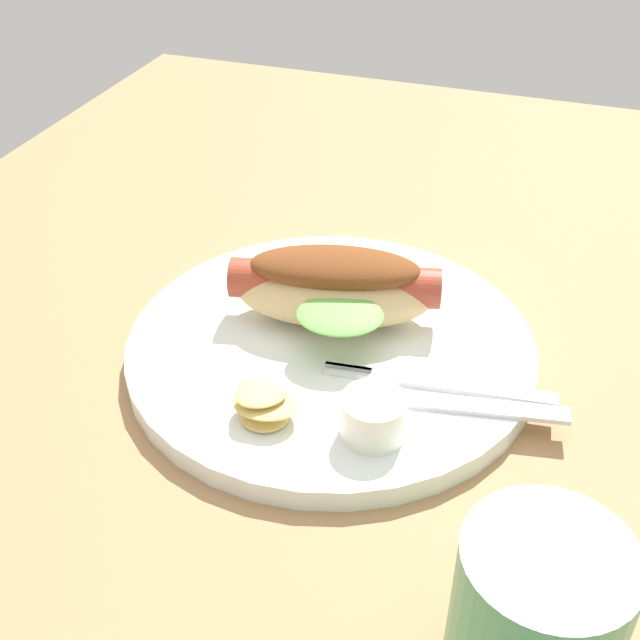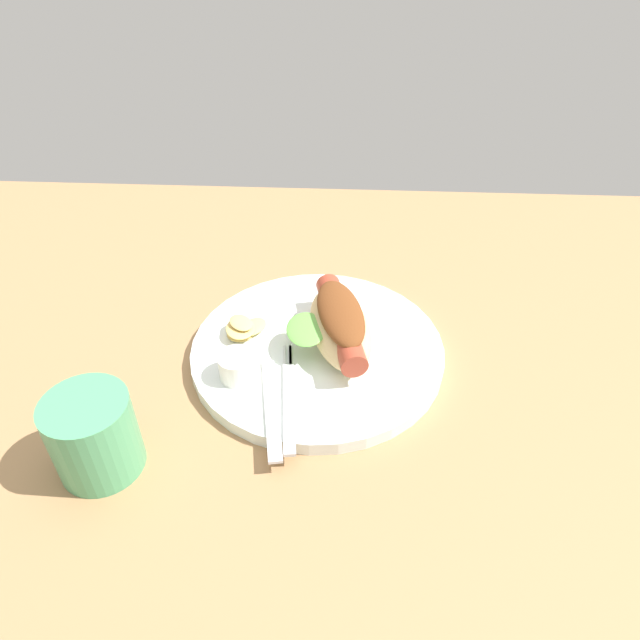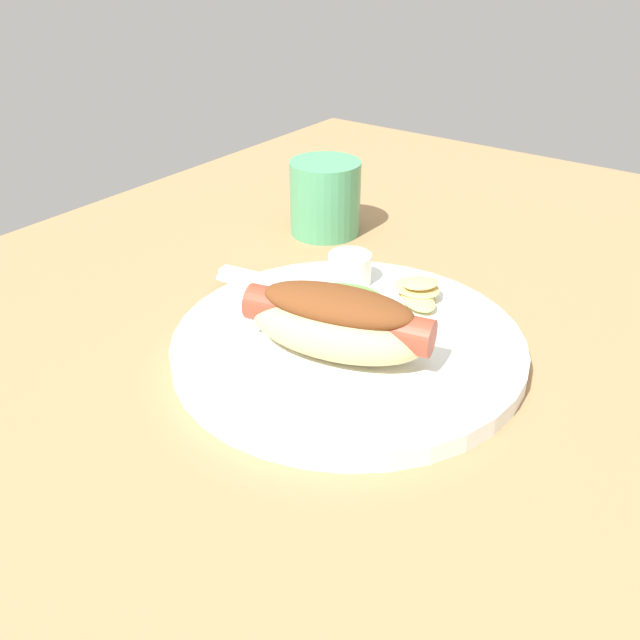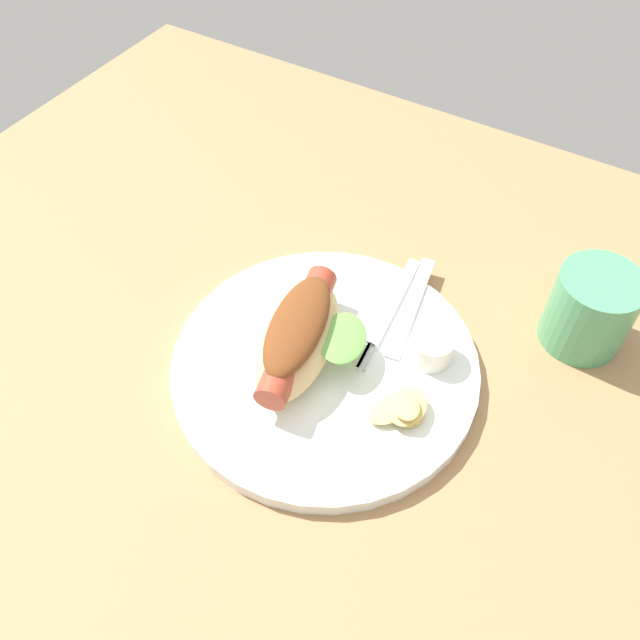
% 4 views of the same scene
% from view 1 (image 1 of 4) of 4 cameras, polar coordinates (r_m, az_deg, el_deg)
% --- Properties ---
extents(ground_plane, '(1.20, 0.90, 0.02)m').
position_cam_1_polar(ground_plane, '(0.58, 0.80, -5.19)').
color(ground_plane, '#9E754C').
extents(plate, '(0.29, 0.29, 0.02)m').
position_cam_1_polar(plate, '(0.59, 0.77, -1.96)').
color(plate, white).
rests_on(plate, ground_plane).
extents(hot_dog, '(0.12, 0.16, 0.06)m').
position_cam_1_polar(hot_dog, '(0.59, 1.04, 2.38)').
color(hot_dog, '#DBB77A').
rests_on(hot_dog, plate).
extents(sauce_ramekin, '(0.04, 0.04, 0.03)m').
position_cam_1_polar(sauce_ramekin, '(0.50, 3.75, -6.74)').
color(sauce_ramekin, white).
rests_on(sauce_ramekin, plate).
extents(fork, '(0.03, 0.16, 0.00)m').
position_cam_1_polar(fork, '(0.55, 8.61, -4.45)').
color(fork, silver).
rests_on(fork, plate).
extents(knife, '(0.04, 0.14, 0.00)m').
position_cam_1_polar(knife, '(0.54, 9.75, -5.86)').
color(knife, silver).
rests_on(knife, plate).
extents(chips_pile, '(0.06, 0.06, 0.02)m').
position_cam_1_polar(chips_pile, '(0.52, -3.96, -5.78)').
color(chips_pile, '#DDBE6A').
rests_on(chips_pile, plate).
extents(drinking_cup, '(0.08, 0.08, 0.08)m').
position_cam_1_polar(drinking_cup, '(0.41, 14.93, -19.07)').
color(drinking_cup, '#4C9E6B').
rests_on(drinking_cup, ground_plane).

